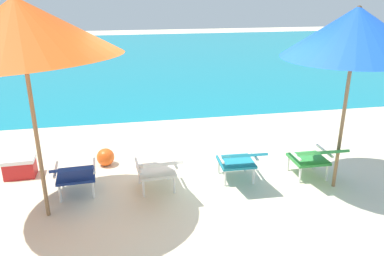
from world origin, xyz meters
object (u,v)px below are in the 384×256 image
lounge_chair_far_right (314,156)px  beach_ball (106,157)px  lounge_chair_far_left (75,173)px  beach_umbrella_right (356,32)px  cooler_box (20,167)px  lounge_chair_near_right (239,159)px  beach_umbrella_left (20,29)px  lounge_chair_near_left (158,168)px

lounge_chair_far_right → beach_ball: 3.32m
beach_ball → lounge_chair_far_left: bearing=-109.8°
beach_umbrella_right → cooler_box: (-4.63, 1.22, -2.07)m
lounge_chair_near_right → beach_umbrella_left: beach_umbrella_left is taller
lounge_chair_near_right → beach_ball: size_ratio=3.06×
lounge_chair_near_left → beach_ball: (-0.76, 1.10, -0.26)m
beach_umbrella_left → cooler_box: (-0.59, 1.21, -2.18)m
lounge_chair_far_left → beach_ball: (0.37, 1.02, -0.26)m
beach_umbrella_left → lounge_chair_near_right: bearing=7.0°
lounge_chair_far_right → cooler_box: lounge_chair_far_right is taller
lounge_chair_near_right → beach_ball: bearing=152.1°
lounge_chair_near_left → beach_umbrella_right: 3.17m
beach_umbrella_right → lounge_chair_far_right: bearing=136.0°
beach_umbrella_left → cooler_box: 2.56m
beach_umbrella_right → beach_ball: bearing=157.5°
beach_ball → lounge_chair_near_right: bearing=-27.9°
lounge_chair_far_left → lounge_chair_far_right: bearing=-2.2°
lounge_chair_far_left → beach_umbrella_right: 4.14m
lounge_chair_near_left → lounge_chair_far_right: (2.34, -0.06, 0.00)m
lounge_chair_far_left → cooler_box: size_ratio=1.89×
lounge_chair_near_left → lounge_chair_near_right: 1.21m
beach_umbrella_left → beach_ball: beach_umbrella_left is taller
beach_umbrella_left → cooler_box: bearing=116.1°
lounge_chair_near_right → beach_ball: 2.24m
beach_umbrella_right → beach_ball: size_ratio=8.87×
beach_umbrella_left → beach_umbrella_right: (4.03, -0.01, -0.10)m
lounge_chair_near_left → beach_umbrella_left: 2.44m
cooler_box → beach_ball: bearing=6.9°
beach_umbrella_left → beach_ball: 2.68m
lounge_chair_near_left → beach_umbrella_right: size_ratio=0.35×
lounge_chair_near_left → lounge_chair_far_left: bearing=176.0°
lounge_chair_near_left → lounge_chair_near_right: same height
beach_umbrella_right → beach_ball: 4.17m
lounge_chair_near_left → beach_ball: lounge_chair_near_left is taller
lounge_chair_far_left → lounge_chair_near_right: size_ratio=1.01×
lounge_chair_far_left → beach_umbrella_right: bearing=-5.5°
lounge_chair_far_right → beach_umbrella_right: (0.23, -0.22, 1.83)m
lounge_chair_near_left → beach_umbrella_right: (2.57, -0.28, 1.83)m
lounge_chair_near_right → beach_ball: (-1.97, 1.04, -0.26)m
lounge_chair_near_left → lounge_chair_near_right: bearing=2.9°
beach_ball → cooler_box: (-1.30, -0.16, 0.02)m
beach_umbrella_right → lounge_chair_far_left: bearing=174.5°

